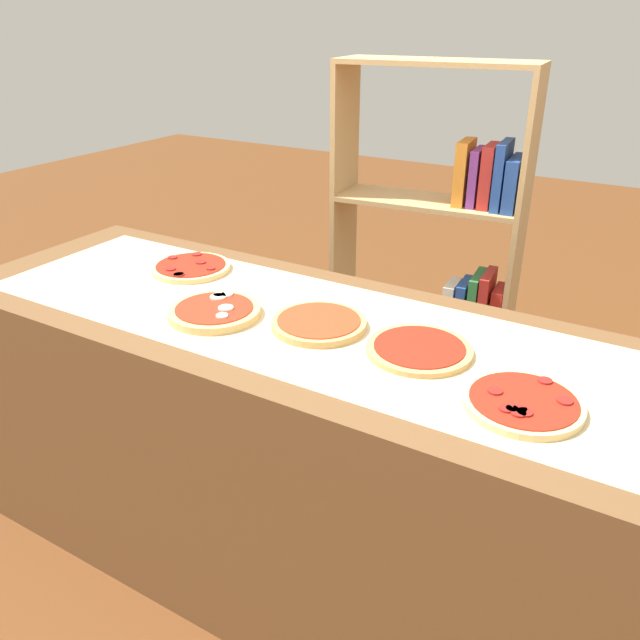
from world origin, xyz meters
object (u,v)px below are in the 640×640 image
pizza_pepperoni_4 (523,403)px  bookshelf (445,281)px  pizza_plain_2 (319,323)px  pizza_plain_3 (420,349)px  pizza_pepperoni_0 (191,267)px  pizza_mozzarella_1 (215,311)px

pizza_pepperoni_4 → bookshelf: 1.23m
bookshelf → pizza_pepperoni_4: bearing=-62.4°
pizza_plain_2 → pizza_plain_3: bearing=1.7°
bookshelf → pizza_plain_3: bearing=-73.8°
pizza_plain_2 → pizza_plain_3: size_ratio=0.97×
pizza_pepperoni_0 → pizza_pepperoni_4: (1.13, -0.25, -0.00)m
pizza_pepperoni_0 → pizza_mozzarella_1: size_ratio=1.00×
pizza_plain_2 → pizza_pepperoni_4: (0.57, -0.11, -0.00)m
pizza_mozzarella_1 → pizza_plain_3: size_ratio=0.97×
pizza_pepperoni_0 → bookshelf: (0.57, 0.82, -0.22)m
pizza_pepperoni_4 → bookshelf: (-0.56, 1.07, -0.22)m
pizza_pepperoni_0 → pizza_plain_2: 0.59m
pizza_mozzarella_1 → bookshelf: 1.11m
pizza_mozzarella_1 → pizza_pepperoni_4: (0.85, -0.02, -0.00)m
pizza_mozzarella_1 → bookshelf: size_ratio=0.17×
pizza_plain_3 → pizza_mozzarella_1: bearing=-170.7°
pizza_mozzarella_1 → pizza_plain_3: pizza_mozzarella_1 is taller
pizza_plain_2 → pizza_pepperoni_4: size_ratio=1.00×
pizza_plain_3 → pizza_pepperoni_4: (0.28, -0.12, 0.00)m
pizza_mozzarella_1 → pizza_pepperoni_4: size_ratio=1.01×
pizza_plain_3 → pizza_pepperoni_4: bearing=-22.2°
pizza_pepperoni_0 → bookshelf: size_ratio=0.17×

